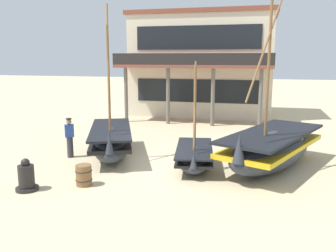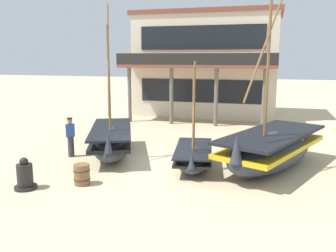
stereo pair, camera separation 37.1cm
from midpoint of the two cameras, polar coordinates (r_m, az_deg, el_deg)
name	(u,v)px [view 1 (the left image)]	position (r m, az deg, el deg)	size (l,w,h in m)	color
ground_plane	(162,166)	(14.14, -1.79, -6.32)	(120.00, 120.00, 0.00)	#CCB78E
fishing_boat_near_left	(194,156)	(13.86, 3.44, -4.77)	(1.92, 3.67, 4.05)	#2D333D
fishing_boat_centre_large	(271,148)	(14.17, 15.42, -3.43)	(4.18, 6.12, 7.32)	#2D333D
fishing_boat_far_right	(111,141)	(15.54, -9.74, -2.29)	(3.40, 5.21, 6.33)	#2D333D
fisherman_by_hull	(70,138)	(15.71, -16.03, -1.86)	(0.42, 0.39, 1.68)	#33333D
capstan_winch	(26,178)	(12.43, -22.41, -7.61)	(0.72, 0.72, 1.05)	black
wooden_barrel	(84,175)	(12.31, -14.10, -7.59)	(0.56, 0.56, 0.70)	brown
harbor_building_main	(203,64)	(26.88, 5.16, 9.78)	(10.33, 7.86, 7.36)	beige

